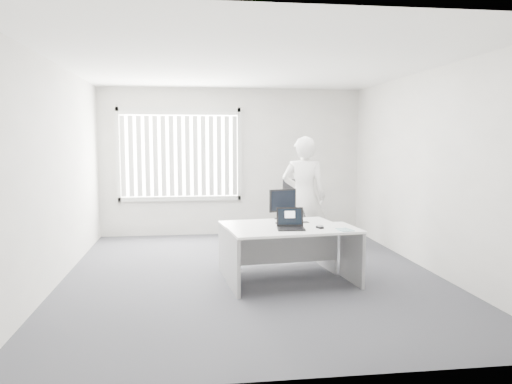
{
  "coord_description": "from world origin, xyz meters",
  "views": [
    {
      "loc": [
        -0.83,
        -6.58,
        1.84
      ],
      "look_at": [
        0.08,
        0.15,
        1.12
      ],
      "focal_mm": 35.0,
      "sensor_mm": 36.0,
      "label": 1
    }
  ],
  "objects": [
    {
      "name": "ground",
      "position": [
        0.0,
        0.0,
        0.0
      ],
      "size": [
        6.0,
        6.0,
        0.0
      ],
      "primitive_type": "plane",
      "color": "#3F4045",
      "rests_on": "ground"
    },
    {
      "name": "wall_back",
      "position": [
        0.0,
        3.0,
        1.4
      ],
      "size": [
        5.0,
        0.02,
        2.8
      ],
      "primitive_type": "cube",
      "color": "silver",
      "rests_on": "ground"
    },
    {
      "name": "wall_front",
      "position": [
        0.0,
        -3.0,
        1.4
      ],
      "size": [
        5.0,
        0.02,
        2.8
      ],
      "primitive_type": "cube",
      "color": "silver",
      "rests_on": "ground"
    },
    {
      "name": "wall_left",
      "position": [
        -2.5,
        0.0,
        1.4
      ],
      "size": [
        0.02,
        6.0,
        2.8
      ],
      "primitive_type": "cube",
      "color": "silver",
      "rests_on": "ground"
    },
    {
      "name": "wall_right",
      "position": [
        2.5,
        0.0,
        1.4
      ],
      "size": [
        0.02,
        6.0,
        2.8
      ],
      "primitive_type": "cube",
      "color": "silver",
      "rests_on": "ground"
    },
    {
      "name": "ceiling",
      "position": [
        0.0,
        0.0,
        2.8
      ],
      "size": [
        5.0,
        6.0,
        0.02
      ],
      "primitive_type": "cube",
      "color": "white",
      "rests_on": "wall_back"
    },
    {
      "name": "window",
      "position": [
        -1.0,
        2.96,
        1.55
      ],
      "size": [
        2.32,
        0.06,
        1.76
      ],
      "primitive_type": "cube",
      "color": "silver",
      "rests_on": "wall_back"
    },
    {
      "name": "blinds",
      "position": [
        -1.0,
        2.9,
        1.52
      ],
      "size": [
        2.2,
        0.1,
        1.5
      ],
      "primitive_type": null,
      "color": "silver",
      "rests_on": "wall_back"
    },
    {
      "name": "desk_near",
      "position": [
        0.46,
        -0.59,
        0.53
      ],
      "size": [
        1.67,
        0.91,
        0.73
      ],
      "rotation": [
        0.0,
        0.0,
        0.1
      ],
      "color": "white",
      "rests_on": "ground"
    },
    {
      "name": "desk_far",
      "position": [
        0.37,
        0.1,
        0.5
      ],
      "size": [
        1.6,
        0.9,
        0.69
      ],
      "rotation": [
        0.0,
        0.0,
        0.12
      ],
      "color": "white",
      "rests_on": "ground"
    },
    {
      "name": "office_chair",
      "position": [
        1.03,
        1.93,
        0.35
      ],
      "size": [
        0.72,
        0.72,
        1.13
      ],
      "rotation": [
        0.0,
        0.0,
        -0.14
      ],
      "color": "black",
      "rests_on": "ground"
    },
    {
      "name": "person",
      "position": [
        0.94,
        0.97,
        0.94
      ],
      "size": [
        0.8,
        0.66,
        1.88
      ],
      "primitive_type": "imported",
      "rotation": [
        0.0,
        0.0,
        2.8
      ],
      "color": "silver",
      "rests_on": "ground"
    },
    {
      "name": "laptop",
      "position": [
        0.41,
        -0.64,
        0.86
      ],
      "size": [
        0.36,
        0.33,
        0.26
      ],
      "primitive_type": null,
      "rotation": [
        0.0,
        0.0,
        -0.1
      ],
      "color": "black",
      "rests_on": "desk_near"
    },
    {
      "name": "paper_sheet",
      "position": [
        0.86,
        -0.66,
        0.73
      ],
      "size": [
        0.35,
        0.28,
        0.0
      ],
      "primitive_type": "cube",
      "rotation": [
        0.0,
        0.0,
        0.22
      ],
      "color": "silver",
      "rests_on": "desk_near"
    },
    {
      "name": "mouse",
      "position": [
        0.78,
        -0.61,
        0.75
      ],
      "size": [
        0.09,
        0.11,
        0.04
      ],
      "primitive_type": null,
      "rotation": [
        0.0,
        0.0,
        0.31
      ],
      "color": "#ABABAD",
      "rests_on": "paper_sheet"
    },
    {
      "name": "booklet",
      "position": [
        1.05,
        -0.76,
        0.73
      ],
      "size": [
        0.19,
        0.24,
        0.01
      ],
      "primitive_type": "cube",
      "rotation": [
        0.0,
        0.0,
        0.19
      ],
      "color": "white",
      "rests_on": "desk_near"
    },
    {
      "name": "keyboard",
      "position": [
        0.56,
        -0.06,
        0.7
      ],
      "size": [
        0.45,
        0.16,
        0.02
      ],
      "primitive_type": "cube",
      "rotation": [
        0.0,
        0.0,
        -0.01
      ],
      "color": "black",
      "rests_on": "desk_far"
    },
    {
      "name": "monitor",
      "position": [
        0.5,
        0.39,
        0.91
      ],
      "size": [
        0.45,
        0.28,
        0.43
      ],
      "primitive_type": null,
      "rotation": [
        0.0,
        0.0,
        0.37
      ],
      "color": "black",
      "rests_on": "desk_far"
    }
  ]
}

